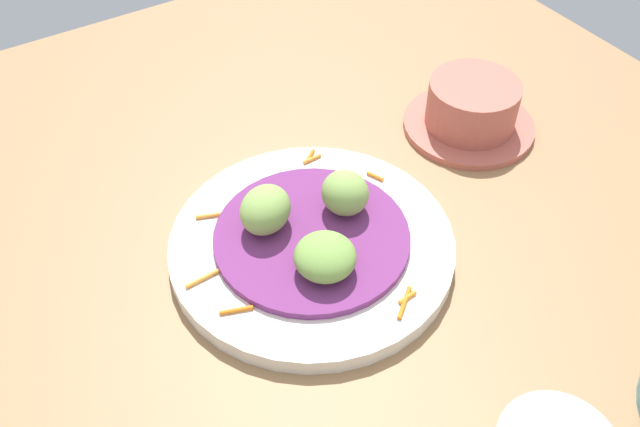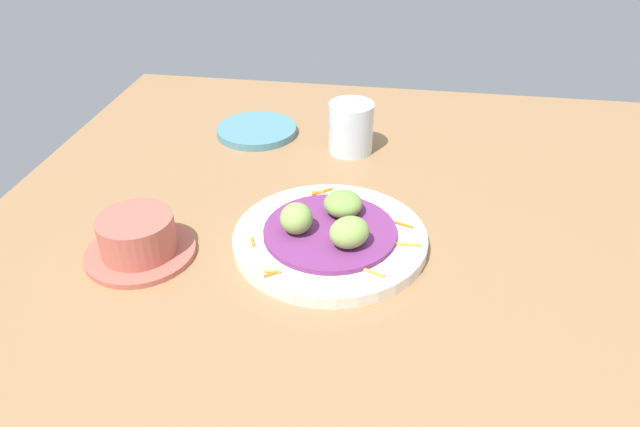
{
  "view_description": "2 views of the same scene",
  "coord_description": "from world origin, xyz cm",
  "px_view_note": "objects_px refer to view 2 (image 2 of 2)",
  "views": [
    {
      "loc": [
        32.95,
        -19.72,
        51.61
      ],
      "look_at": [
        -5.26,
        4.56,
        5.34
      ],
      "focal_mm": 39.17,
      "sensor_mm": 36.0,
      "label": 1
    },
    {
      "loc": [
        -69.62,
        -6.01,
        50.53
      ],
      "look_at": [
        -2.31,
        4.62,
        5.66
      ],
      "focal_mm": 33.34,
      "sensor_mm": 36.0,
      "label": 2
    }
  ],
  "objects_px": {
    "guac_scoop_center": "(351,232)",
    "terracotta_bowl": "(138,239)",
    "side_plate_small": "(257,130)",
    "water_glass": "(351,128)",
    "guac_scoop_right": "(343,203)",
    "main_plate": "(330,239)",
    "guac_scoop_left": "(296,218)"
  },
  "relations": [
    {
      "from": "guac_scoop_left",
      "to": "side_plate_small",
      "type": "xyz_separation_m",
      "value": [
        0.33,
        0.14,
        -0.04
      ]
    },
    {
      "from": "side_plate_small",
      "to": "main_plate",
      "type": "bearing_deg",
      "value": -150.31
    },
    {
      "from": "guac_scoop_center",
      "to": "water_glass",
      "type": "relative_size",
      "value": 0.61
    },
    {
      "from": "guac_scoop_center",
      "to": "terracotta_bowl",
      "type": "xyz_separation_m",
      "value": [
        -0.03,
        0.28,
        -0.02
      ]
    },
    {
      "from": "guac_scoop_left",
      "to": "guac_scoop_center",
      "type": "distance_m",
      "value": 0.08
    },
    {
      "from": "side_plate_small",
      "to": "water_glass",
      "type": "relative_size",
      "value": 1.67
    },
    {
      "from": "main_plate",
      "to": "guac_scoop_center",
      "type": "height_order",
      "value": "guac_scoop_center"
    },
    {
      "from": "guac_scoop_center",
      "to": "terracotta_bowl",
      "type": "distance_m",
      "value": 0.28
    },
    {
      "from": "guac_scoop_center",
      "to": "guac_scoop_right",
      "type": "relative_size",
      "value": 0.98
    },
    {
      "from": "guac_scoop_center",
      "to": "guac_scoop_right",
      "type": "height_order",
      "value": "guac_scoop_center"
    },
    {
      "from": "main_plate",
      "to": "guac_scoop_right",
      "type": "relative_size",
      "value": 4.83
    },
    {
      "from": "side_plate_small",
      "to": "water_glass",
      "type": "bearing_deg",
      "value": -102.47
    },
    {
      "from": "guac_scoop_right",
      "to": "side_plate_small",
      "type": "bearing_deg",
      "value": 35.1
    },
    {
      "from": "guac_scoop_left",
      "to": "side_plate_small",
      "type": "distance_m",
      "value": 0.36
    },
    {
      "from": "main_plate",
      "to": "side_plate_small",
      "type": "distance_m",
      "value": 0.37
    },
    {
      "from": "main_plate",
      "to": "guac_scoop_right",
      "type": "xyz_separation_m",
      "value": [
        0.04,
        -0.01,
        0.03
      ]
    },
    {
      "from": "side_plate_small",
      "to": "terracotta_bowl",
      "type": "height_order",
      "value": "terracotta_bowl"
    },
    {
      "from": "terracotta_bowl",
      "to": "side_plate_small",
      "type": "bearing_deg",
      "value": -9.35
    },
    {
      "from": "main_plate",
      "to": "guac_scoop_right",
      "type": "height_order",
      "value": "guac_scoop_right"
    },
    {
      "from": "guac_scoop_left",
      "to": "terracotta_bowl",
      "type": "xyz_separation_m",
      "value": [
        -0.05,
        0.2,
        -0.02
      ]
    },
    {
      "from": "side_plate_small",
      "to": "terracotta_bowl",
      "type": "xyz_separation_m",
      "value": [
        -0.39,
        0.06,
        0.02
      ]
    },
    {
      "from": "terracotta_bowl",
      "to": "water_glass",
      "type": "bearing_deg",
      "value": -35.07
    },
    {
      "from": "main_plate",
      "to": "terracotta_bowl",
      "type": "bearing_deg",
      "value": 104.38
    },
    {
      "from": "guac_scoop_left",
      "to": "terracotta_bowl",
      "type": "relative_size",
      "value": 0.32
    },
    {
      "from": "guac_scoop_left",
      "to": "guac_scoop_right",
      "type": "bearing_deg",
      "value": -45.37
    },
    {
      "from": "guac_scoop_left",
      "to": "water_glass",
      "type": "distance_m",
      "value": 0.3
    },
    {
      "from": "guac_scoop_right",
      "to": "main_plate",
      "type": "bearing_deg",
      "value": 164.63
    },
    {
      "from": "terracotta_bowl",
      "to": "water_glass",
      "type": "distance_m",
      "value": 0.42
    },
    {
      "from": "terracotta_bowl",
      "to": "guac_scoop_right",
      "type": "bearing_deg",
      "value": -67.55
    },
    {
      "from": "guac_scoop_left",
      "to": "water_glass",
      "type": "relative_size",
      "value": 0.53
    },
    {
      "from": "guac_scoop_center",
      "to": "side_plate_small",
      "type": "relative_size",
      "value": 0.37
    },
    {
      "from": "guac_scoop_right",
      "to": "side_plate_small",
      "type": "relative_size",
      "value": 0.37
    }
  ]
}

